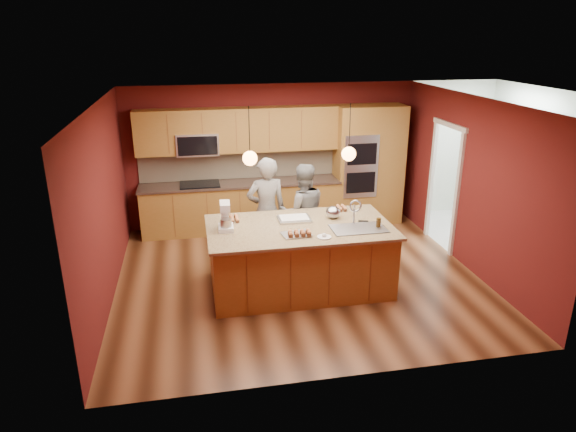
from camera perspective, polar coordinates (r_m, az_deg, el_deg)
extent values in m
plane|color=#3E2010|center=(8.06, 1.16, -6.74)|extent=(5.50, 5.50, 0.00)
plane|color=silver|center=(7.26, 1.31, 12.66)|extent=(5.50, 5.50, 0.00)
plane|color=#551413|center=(9.92, -1.80, 6.72)|extent=(5.50, 0.00, 5.50)
plane|color=#551413|center=(5.30, 6.90, -5.60)|extent=(5.50, 0.00, 5.50)
plane|color=#551413|center=(7.50, -19.80, 1.11)|extent=(0.00, 5.00, 5.00)
plane|color=#551413|center=(8.54, 19.62, 3.36)|extent=(0.00, 5.00, 5.00)
cube|color=olive|center=(9.80, -5.22, 1.01)|extent=(3.70, 0.60, 0.90)
cube|color=#31221E|center=(9.65, -5.30, 3.60)|extent=(3.74, 0.64, 0.04)
cube|color=beige|center=(9.86, -5.53, 5.78)|extent=(3.70, 0.03, 0.56)
cube|color=olive|center=(9.55, -5.57, 9.50)|extent=(3.70, 0.36, 0.80)
cube|color=black|center=(9.60, -9.76, 3.48)|extent=(0.72, 0.52, 0.03)
cube|color=#B3B4BB|center=(9.54, -10.04, 7.92)|extent=(0.76, 0.40, 0.40)
cube|color=olive|center=(10.06, 7.56, 5.57)|extent=(0.80, 0.60, 2.30)
cube|color=#B3B4BB|center=(9.77, 8.12, 5.42)|extent=(0.66, 0.04, 1.20)
cube|color=olive|center=(10.28, 11.03, 5.68)|extent=(0.50, 0.60, 2.30)
plane|color=beige|center=(10.38, 19.84, -1.70)|extent=(2.60, 2.60, 0.00)
plane|color=silver|center=(10.48, 24.97, 5.58)|extent=(0.00, 2.70, 2.70)
cube|color=white|center=(10.25, 24.54, 8.81)|extent=(0.35, 2.40, 0.75)
cylinder|color=black|center=(6.87, -4.33, 9.24)|extent=(0.01, 0.01, 0.70)
sphere|color=#FF9C4D|center=(6.95, -4.25, 6.41)|extent=(0.20, 0.20, 0.20)
cylinder|color=black|center=(7.16, 6.88, 9.59)|extent=(0.01, 0.01, 0.70)
sphere|color=#FF9C4D|center=(7.23, 6.76, 6.86)|extent=(0.20, 0.20, 0.20)
cube|color=olive|center=(7.56, 1.27, -4.71)|extent=(2.55, 1.38, 0.94)
cube|color=tan|center=(7.37, 1.30, -1.26)|extent=(2.65, 1.48, 0.04)
cube|color=#B3B4BB|center=(7.35, 7.82, -2.00)|extent=(0.77, 0.45, 0.18)
imported|color=black|center=(8.25, -2.41, 0.56)|extent=(0.68, 0.48, 1.76)
imported|color=gray|center=(8.38, 1.62, 0.39)|extent=(0.80, 0.62, 1.63)
cube|color=white|center=(7.26, -6.91, -1.31)|extent=(0.22, 0.28, 0.06)
cube|color=white|center=(7.30, -7.04, 0.24)|extent=(0.11, 0.09, 0.27)
cube|color=white|center=(7.17, -7.03, 1.09)|extent=(0.15, 0.28, 0.11)
cylinder|color=#AEAFB5|center=(7.19, -6.91, -0.89)|extent=(0.16, 0.16, 0.15)
cube|color=silver|center=(7.58, 0.68, -0.36)|extent=(0.48, 0.36, 0.03)
cube|color=white|center=(7.57, 0.68, -0.21)|extent=(0.42, 0.29, 0.02)
cube|color=#B3B4BB|center=(7.04, 0.92, -2.03)|extent=(0.43, 0.33, 0.02)
ellipsoid|color=#AEAFB5|center=(7.67, 5.04, 0.41)|extent=(0.22, 0.22, 0.19)
cylinder|color=white|center=(6.97, 4.04, -2.34)|extent=(0.20, 0.20, 0.01)
cylinder|color=#36230B|center=(7.40, 10.02, -0.75)|extent=(0.07, 0.07, 0.14)
cube|color=black|center=(7.60, 8.36, -0.60)|extent=(0.16, 0.11, 0.01)
cube|color=white|center=(10.17, 23.97, 0.17)|extent=(0.59, 0.61, 0.95)
cube|color=white|center=(10.78, 21.72, 1.40)|extent=(0.61, 0.62, 0.90)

